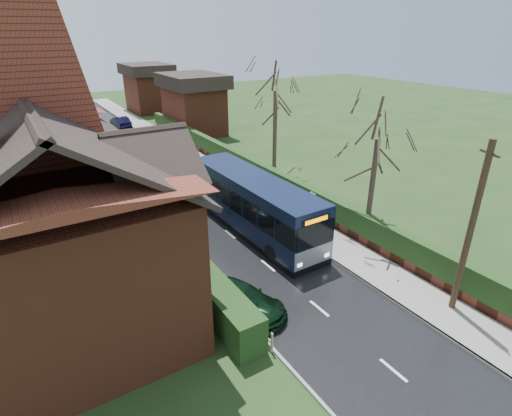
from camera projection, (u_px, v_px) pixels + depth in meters
ground at (292, 286)px, 18.69m from camera, size 140.00×140.00×0.00m
road at (201, 210)px, 26.42m from camera, size 6.00×100.00×0.02m
pavement at (256, 196)px, 28.45m from camera, size 2.50×100.00×0.14m
kerb_right at (241, 200)px, 27.87m from camera, size 0.12×100.00×0.14m
kerb_left at (157, 220)px, 24.93m from camera, size 0.12×100.00×0.10m
front_hedge at (172, 248)px, 20.35m from camera, size 1.20×16.00×1.60m
picket_fence at (186, 250)px, 20.85m from camera, size 0.10×16.00×0.90m
right_wall_hedge at (274, 180)px, 28.80m from camera, size 0.60×50.00×1.80m
brick_house at (55, 205)px, 16.37m from camera, size 9.30×14.60×10.30m
bus at (254, 205)px, 23.20m from camera, size 2.66×10.88×3.29m
car_silver at (187, 221)px, 23.33m from camera, size 2.60×4.55×1.46m
car_green at (241, 299)px, 16.79m from camera, size 3.20×4.43×1.19m
car_distant at (120, 122)px, 48.02m from camera, size 1.66×4.28×1.39m
bus_stop_sign at (312, 207)px, 22.65m from camera, size 0.08×0.40×2.65m
telegraph_pole at (470, 231)px, 15.59m from camera, size 0.43×0.92×7.46m
tree_right_near at (379, 131)px, 19.88m from camera, size 3.93×3.93×8.48m
tree_right_far at (276, 85)px, 31.50m from camera, size 4.79×4.79×9.25m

